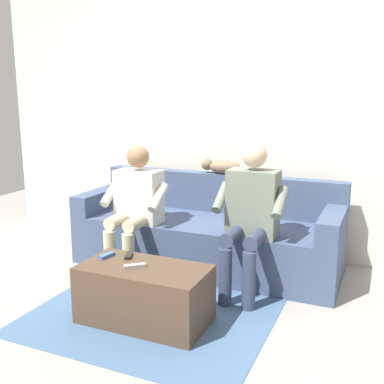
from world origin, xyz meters
TOP-DOWN VIEW (x-y plane):
  - ground_plane at (0.00, 0.60)m, footprint 8.00×8.00m
  - back_wall at (0.00, -0.66)m, footprint 5.24×0.06m
  - couch at (0.00, -0.11)m, footprint 2.34×0.82m
  - coffee_table at (0.00, 1.05)m, footprint 0.87×0.46m
  - person_left_seated at (-0.51, 0.30)m, footprint 0.54×0.53m
  - person_right_seated at (0.51, 0.30)m, footprint 0.54×0.50m
  - cat_on_backrest at (-0.02, -0.41)m, footprint 0.53×0.15m
  - remote_black at (0.19, 0.93)m, footprint 0.09×0.13m
  - remote_blue at (0.33, 1.00)m, footprint 0.07×0.13m
  - remote_gray at (0.05, 1.09)m, footprint 0.14×0.13m
  - floor_rug at (0.00, 0.91)m, footprint 1.65×1.45m

SIDE VIEW (x-z plane):
  - ground_plane at x=0.00m, z-range 0.00..0.00m
  - floor_rug at x=0.00m, z-range 0.00..0.01m
  - coffee_table at x=0.00m, z-range 0.00..0.40m
  - couch at x=0.00m, z-range -0.12..0.68m
  - remote_black at x=0.19m, z-range 0.40..0.42m
  - remote_gray at x=0.05m, z-range 0.40..0.42m
  - remote_blue at x=0.33m, z-range 0.40..0.42m
  - person_right_seated at x=0.51m, z-range 0.07..1.18m
  - person_left_seated at x=-0.51m, z-range 0.07..1.25m
  - cat_on_backrest at x=-0.02m, z-range 0.80..0.94m
  - back_wall at x=0.00m, z-range 0.00..2.72m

